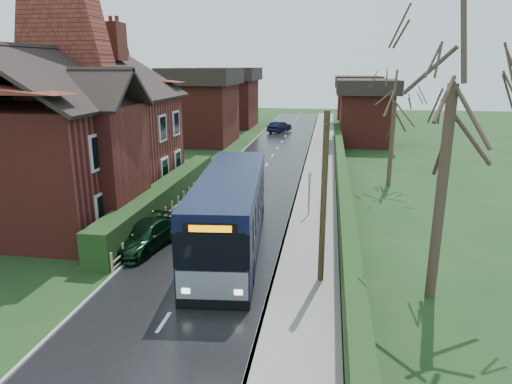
% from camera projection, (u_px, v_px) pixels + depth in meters
% --- Properties ---
extents(ground, '(140.00, 140.00, 0.00)m').
position_uv_depth(ground, '(211.00, 250.00, 20.02)').
color(ground, '#253F1B').
rests_on(ground, ground).
extents(road, '(6.00, 100.00, 0.02)m').
position_uv_depth(road, '(250.00, 190.00, 29.53)').
color(road, black).
rests_on(road, ground).
extents(pavement, '(2.50, 100.00, 0.14)m').
position_uv_depth(pavement, '(316.00, 192.00, 28.87)').
color(pavement, slate).
rests_on(pavement, ground).
extents(kerb_right, '(0.12, 100.00, 0.14)m').
position_uv_depth(kerb_right, '(297.00, 191.00, 29.06)').
color(kerb_right, gray).
rests_on(kerb_right, ground).
extents(kerb_left, '(0.12, 100.00, 0.10)m').
position_uv_depth(kerb_left, '(204.00, 188.00, 29.98)').
color(kerb_left, gray).
rests_on(kerb_left, ground).
extents(front_hedge, '(1.20, 16.00, 1.60)m').
position_uv_depth(front_hedge, '(165.00, 197.00, 25.15)').
color(front_hedge, black).
rests_on(front_hedge, ground).
extents(picket_fence, '(0.10, 16.00, 0.90)m').
position_uv_depth(picket_fence, '(178.00, 204.00, 25.13)').
color(picket_fence, gray).
rests_on(picket_fence, ground).
extents(right_wall_hedge, '(0.60, 50.00, 1.80)m').
position_uv_depth(right_wall_hedge, '(342.00, 179.00, 28.39)').
color(right_wall_hedge, maroon).
rests_on(right_wall_hedge, ground).
extents(brick_house, '(9.30, 14.60, 10.30)m').
position_uv_depth(brick_house, '(75.00, 131.00, 24.72)').
color(brick_house, maroon).
rests_on(brick_house, ground).
extents(bus, '(3.55, 11.10, 3.32)m').
position_uv_depth(bus, '(230.00, 212.00, 19.80)').
color(bus, black).
rests_on(bus, ground).
extents(car_silver, '(2.18, 4.13, 1.34)m').
position_uv_depth(car_silver, '(218.00, 190.00, 27.14)').
color(car_silver, silver).
rests_on(car_silver, ground).
extents(car_green, '(2.36, 4.29, 1.18)m').
position_uv_depth(car_green, '(145.00, 236.00, 19.97)').
color(car_green, black).
rests_on(car_green, ground).
extents(car_distant, '(2.72, 4.14, 1.29)m').
position_uv_depth(car_distant, '(280.00, 127.00, 55.47)').
color(car_distant, black).
rests_on(car_distant, ground).
extents(bus_stop_sign, '(0.19, 0.37, 2.48)m').
position_uv_depth(bus_stop_sign, '(309.00, 188.00, 23.90)').
color(bus_stop_sign, slate).
rests_on(bus_stop_sign, ground).
extents(telegraph_pole, '(0.22, 0.82, 6.35)m').
position_uv_depth(telegraph_pole, '(324.00, 200.00, 16.08)').
color(telegraph_pole, '#2E2514').
rests_on(telegraph_pole, ground).
extents(tree_right_near, '(4.81, 4.81, 10.39)m').
position_uv_depth(tree_right_near, '(455.00, 67.00, 13.90)').
color(tree_right_near, '#3C2B23').
rests_on(tree_right_near, ground).
extents(tree_right_far, '(4.13, 4.13, 7.97)m').
position_uv_depth(tree_right_far, '(395.00, 96.00, 29.11)').
color(tree_right_far, '#3D3124').
rests_on(tree_right_far, ground).
extents(tree_house_side, '(4.50, 4.50, 10.22)m').
position_uv_depth(tree_house_side, '(127.00, 68.00, 34.60)').
color(tree_house_side, '#392D21').
rests_on(tree_house_side, ground).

